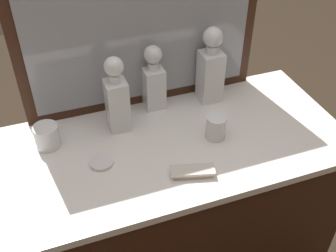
% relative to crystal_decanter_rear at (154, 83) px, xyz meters
% --- Properties ---
extents(dresser, '(1.29, 0.59, 0.89)m').
position_rel_crystal_decanter_rear_xyz_m(dresser, '(-0.03, -0.23, -0.55)').
color(dresser, '#381E11').
rests_on(dresser, ground_plane).
extents(dresser_mirror, '(0.91, 0.03, 0.71)m').
position_rel_crystal_decanter_rear_xyz_m(dresser_mirror, '(-0.03, 0.04, 0.25)').
color(dresser_mirror, '#381E11').
rests_on(dresser_mirror, dresser).
extents(crystal_decanter_rear, '(0.08, 0.08, 0.26)m').
position_rel_crystal_decanter_rear_xyz_m(crystal_decanter_rear, '(0.00, 0.00, 0.00)').
color(crystal_decanter_rear, white).
rests_on(crystal_decanter_rear, dresser).
extents(crystal_decanter_far_right, '(0.08, 0.08, 0.29)m').
position_rel_crystal_decanter_rear_xyz_m(crystal_decanter_far_right, '(-0.16, -0.09, 0.01)').
color(crystal_decanter_far_right, white).
rests_on(crystal_decanter_far_right, dresser).
extents(crystal_decanter_center, '(0.09, 0.09, 0.31)m').
position_rel_crystal_decanter_rear_xyz_m(crystal_decanter_center, '(0.22, -0.03, 0.02)').
color(crystal_decanter_center, white).
rests_on(crystal_decanter_center, dresser).
extents(crystal_tumbler_front, '(0.09, 0.09, 0.08)m').
position_rel_crystal_decanter_rear_xyz_m(crystal_tumbler_front, '(-0.42, -0.10, -0.07)').
color(crystal_tumbler_front, white).
rests_on(crystal_tumbler_front, dresser).
extents(crystal_tumbler_center, '(0.07, 0.07, 0.09)m').
position_rel_crystal_decanter_rear_xyz_m(crystal_tumbler_center, '(0.15, -0.26, -0.07)').
color(crystal_tumbler_center, white).
rests_on(crystal_tumbler_center, dresser).
extents(silver_brush_front, '(0.15, 0.09, 0.02)m').
position_rel_crystal_decanter_rear_xyz_m(silver_brush_front, '(-0.00, -0.40, -0.09)').
color(silver_brush_front, '#B7A88C').
rests_on(silver_brush_front, dresser).
extents(porcelain_dish, '(0.08, 0.08, 0.01)m').
position_rel_crystal_decanter_rear_xyz_m(porcelain_dish, '(-0.27, -0.25, -0.10)').
color(porcelain_dish, silver).
rests_on(porcelain_dish, dresser).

